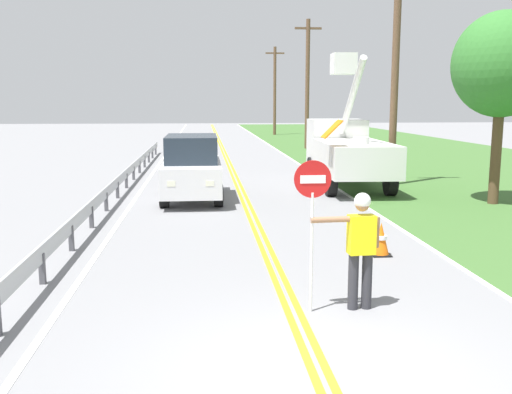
{
  "coord_description": "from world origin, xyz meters",
  "views": [
    {
      "loc": [
        -1.35,
        -6.17,
        3.18
      ],
      "look_at": [
        -0.25,
        5.65,
        1.2
      ],
      "focal_mm": 40.18,
      "sensor_mm": 36.0,
      "label": 1
    }
  ],
  "objects_px": {
    "utility_pole_near": "(395,67)",
    "stop_sign_paddle": "(312,202)",
    "utility_bucket_truck": "(346,149)",
    "utility_pole_mid": "(307,82)",
    "flagger_worker": "(361,243)",
    "oncoming_suv_nearest": "(192,167)",
    "roadside_tree_verge": "(502,65)",
    "traffic_cone_lead": "(381,240)",
    "utility_pole_far": "(275,89)"
  },
  "relations": [
    {
      "from": "traffic_cone_lead",
      "to": "utility_pole_near",
      "type": "bearing_deg",
      "value": 70.43
    },
    {
      "from": "flagger_worker",
      "to": "utility_pole_mid",
      "type": "xyz_separation_m",
      "value": [
        4.74,
        30.58,
        3.44
      ]
    },
    {
      "from": "oncoming_suv_nearest",
      "to": "utility_pole_near",
      "type": "relative_size",
      "value": 0.54
    },
    {
      "from": "stop_sign_paddle",
      "to": "oncoming_suv_nearest",
      "type": "bearing_deg",
      "value": 100.7
    },
    {
      "from": "utility_pole_mid",
      "to": "utility_pole_far",
      "type": "height_order",
      "value": "utility_pole_mid"
    },
    {
      "from": "utility_pole_far",
      "to": "stop_sign_paddle",
      "type": "bearing_deg",
      "value": -96.5
    },
    {
      "from": "roadside_tree_verge",
      "to": "utility_bucket_truck",
      "type": "bearing_deg",
      "value": 129.39
    },
    {
      "from": "flagger_worker",
      "to": "roadside_tree_verge",
      "type": "xyz_separation_m",
      "value": [
        6.73,
        8.71,
        3.22
      ]
    },
    {
      "from": "utility_bucket_truck",
      "to": "utility_pole_mid",
      "type": "xyz_separation_m",
      "value": [
        1.66,
        17.42,
        3.09
      ]
    },
    {
      "from": "utility_bucket_truck",
      "to": "oncoming_suv_nearest",
      "type": "height_order",
      "value": "utility_bucket_truck"
    },
    {
      "from": "utility_pole_mid",
      "to": "roadside_tree_verge",
      "type": "height_order",
      "value": "utility_pole_mid"
    },
    {
      "from": "utility_bucket_truck",
      "to": "roadside_tree_verge",
      "type": "height_order",
      "value": "roadside_tree_verge"
    },
    {
      "from": "stop_sign_paddle",
      "to": "utility_pole_far",
      "type": "relative_size",
      "value": 0.28
    },
    {
      "from": "utility_pole_near",
      "to": "stop_sign_paddle",
      "type": "bearing_deg",
      "value": -113.26
    },
    {
      "from": "oncoming_suv_nearest",
      "to": "traffic_cone_lead",
      "type": "distance_m",
      "value": 8.44
    },
    {
      "from": "stop_sign_paddle",
      "to": "utility_bucket_truck",
      "type": "distance_m",
      "value": 13.75
    },
    {
      "from": "flagger_worker",
      "to": "stop_sign_paddle",
      "type": "distance_m",
      "value": 1.02
    },
    {
      "from": "utility_bucket_truck",
      "to": "utility_pole_mid",
      "type": "relative_size",
      "value": 0.8
    },
    {
      "from": "flagger_worker",
      "to": "utility_pole_mid",
      "type": "height_order",
      "value": "utility_pole_mid"
    },
    {
      "from": "flagger_worker",
      "to": "utility_bucket_truck",
      "type": "distance_m",
      "value": 13.51
    },
    {
      "from": "stop_sign_paddle",
      "to": "utility_pole_mid",
      "type": "height_order",
      "value": "utility_pole_mid"
    },
    {
      "from": "stop_sign_paddle",
      "to": "utility_pole_near",
      "type": "height_order",
      "value": "utility_pole_near"
    },
    {
      "from": "flagger_worker",
      "to": "utility_pole_far",
      "type": "relative_size",
      "value": 0.22
    },
    {
      "from": "utility_bucket_truck",
      "to": "utility_pole_mid",
      "type": "height_order",
      "value": "utility_pole_mid"
    },
    {
      "from": "utility_pole_far",
      "to": "traffic_cone_lead",
      "type": "height_order",
      "value": "utility_pole_far"
    },
    {
      "from": "utility_pole_far",
      "to": "roadside_tree_verge",
      "type": "height_order",
      "value": "utility_pole_far"
    },
    {
      "from": "stop_sign_paddle",
      "to": "utility_bucket_truck",
      "type": "height_order",
      "value": "utility_bucket_truck"
    },
    {
      "from": "utility_pole_far",
      "to": "utility_pole_near",
      "type": "bearing_deg",
      "value": -89.6
    },
    {
      "from": "traffic_cone_lead",
      "to": "roadside_tree_verge",
      "type": "height_order",
      "value": "roadside_tree_verge"
    },
    {
      "from": "stop_sign_paddle",
      "to": "flagger_worker",
      "type": "bearing_deg",
      "value": 3.81
    },
    {
      "from": "utility_pole_near",
      "to": "utility_pole_mid",
      "type": "bearing_deg",
      "value": 90.37
    },
    {
      "from": "utility_pole_mid",
      "to": "roadside_tree_verge",
      "type": "distance_m",
      "value": 21.96
    },
    {
      "from": "utility_pole_far",
      "to": "flagger_worker",
      "type": "bearing_deg",
      "value": -95.58
    },
    {
      "from": "oncoming_suv_nearest",
      "to": "utility_pole_near",
      "type": "height_order",
      "value": "utility_pole_near"
    },
    {
      "from": "oncoming_suv_nearest",
      "to": "utility_pole_near",
      "type": "distance_m",
      "value": 8.73
    },
    {
      "from": "roadside_tree_verge",
      "to": "stop_sign_paddle",
      "type": "bearing_deg",
      "value": -130.54
    },
    {
      "from": "utility_pole_near",
      "to": "flagger_worker",
      "type": "bearing_deg",
      "value": -110.44
    },
    {
      "from": "utility_bucket_truck",
      "to": "traffic_cone_lead",
      "type": "height_order",
      "value": "utility_bucket_truck"
    },
    {
      "from": "utility_bucket_truck",
      "to": "utility_pole_far",
      "type": "xyz_separation_m",
      "value": [
        1.54,
        34.07,
        2.95
      ]
    },
    {
      "from": "flagger_worker",
      "to": "oncoming_suv_nearest",
      "type": "xyz_separation_m",
      "value": [
        -2.74,
        10.4,
        0.01
      ]
    },
    {
      "from": "oncoming_suv_nearest",
      "to": "utility_pole_mid",
      "type": "relative_size",
      "value": 0.54
    },
    {
      "from": "stop_sign_paddle",
      "to": "utility_pole_mid",
      "type": "bearing_deg",
      "value": 79.81
    },
    {
      "from": "flagger_worker",
      "to": "stop_sign_paddle",
      "type": "bearing_deg",
      "value": -176.19
    },
    {
      "from": "utility_pole_far",
      "to": "traffic_cone_lead",
      "type": "xyz_separation_m",
      "value": [
        -3.32,
        -44.19,
        -4.02
      ]
    },
    {
      "from": "oncoming_suv_nearest",
      "to": "utility_bucket_truck",
      "type": "bearing_deg",
      "value": 25.3
    },
    {
      "from": "roadside_tree_verge",
      "to": "flagger_worker",
      "type": "bearing_deg",
      "value": -127.68
    },
    {
      "from": "traffic_cone_lead",
      "to": "utility_bucket_truck",
      "type": "bearing_deg",
      "value": 80.05
    },
    {
      "from": "utility_pole_far",
      "to": "traffic_cone_lead",
      "type": "distance_m",
      "value": 44.5
    },
    {
      "from": "utility_pole_near",
      "to": "oncoming_suv_nearest",
      "type": "bearing_deg",
      "value": -160.94
    },
    {
      "from": "oncoming_suv_nearest",
      "to": "flagger_worker",
      "type": "bearing_deg",
      "value": -75.23
    }
  ]
}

